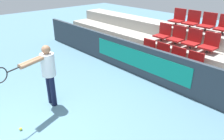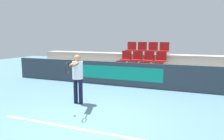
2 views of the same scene
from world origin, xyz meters
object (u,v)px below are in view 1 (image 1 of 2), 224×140
Objects in this scene: stadium_chair_6 at (192,40)px; stadium_chair_9 at (192,21)px; stadium_chair_10 at (207,23)px; tennis_player at (46,70)px; stadium_chair_2 at (176,59)px; tennis_ball at (21,129)px; stadium_chair_5 at (177,36)px; stadium_chair_0 at (147,50)px; stadium_chair_1 at (161,54)px; stadium_chair_4 at (163,33)px; stadium_chair_7 at (210,44)px; stadium_chair_8 at (178,18)px; stadium_chair_3 at (193,64)px.

stadium_chair_6 is 1.00× the size of stadium_chair_9.
tennis_player is at bearing -103.32° from stadium_chair_10.
stadium_chair_6 is (0.00, 0.86, 0.42)m from stadium_chair_2.
stadium_chair_9 is at bearing 108.44° from stadium_chair_2.
stadium_chair_10 is 9.09× the size of tennis_ball.
stadium_chair_10 reaches higher than stadium_chair_5.
stadium_chair_0 is 0.57m from stadium_chair_1.
stadium_chair_4 is 1.71m from stadium_chair_7.
stadium_chair_4 is (-1.14, 0.86, 0.42)m from stadium_chair_2.
stadium_chair_1 is 1.00× the size of stadium_chair_5.
tennis_player reaches higher than stadium_chair_7.
stadium_chair_2 is 1.91m from stadium_chair_10.
stadium_chair_2 is at bearing -56.30° from stadium_chair_8.
stadium_chair_8 reaches higher than stadium_chair_0.
stadium_chair_5 is 9.09× the size of tennis_ball.
stadium_chair_7 is at bearing 75.81° from tennis_ball.
stadium_chair_6 is at bearing 90.00° from stadium_chair_2.
stadium_chair_7 reaches higher than stadium_chair_0.
stadium_chair_2 is at bearing -71.56° from stadium_chair_9.
stadium_chair_5 is at bearing 90.00° from stadium_chair_1.
stadium_chair_10 is (0.57, 0.00, 0.00)m from stadium_chair_9.
stadium_chair_2 and stadium_chair_3 have the same top height.
stadium_chair_5 is at bearing 180.00° from stadium_chair_7.
stadium_chair_8 is 9.09× the size of tennis_ball.
stadium_chair_9 reaches higher than stadium_chair_1.
stadium_chair_5 is 0.38× the size of tennis_player.
stadium_chair_3 is at bearing 0.00° from stadium_chair_2.
stadium_chair_1 is 1.00× the size of stadium_chair_3.
stadium_chair_10 is at bearing 0.00° from stadium_chair_9.
stadium_chair_5 is 0.95m from stadium_chair_9.
tennis_ball is at bearing -85.73° from stadium_chair_0.
stadium_chair_1 is at bearing 87.12° from tennis_ball.
stadium_chair_2 is at bearing 0.00° from stadium_chair_1.
stadium_chair_10 is (0.00, 0.86, 0.42)m from stadium_chair_6.
tennis_player is (-1.83, -4.46, -0.12)m from stadium_chair_7.
stadium_chair_0 is 1.96m from stadium_chair_7.
stadium_chair_3 is at bearing 0.00° from stadium_chair_1.
stadium_chair_5 is at bearing 143.14° from stadium_chair_3.
tennis_player is at bearing -100.80° from stadium_chair_1.
stadium_chair_1 is 1.00× the size of stadium_chair_6.
stadium_chair_1 is at bearing -108.44° from stadium_chair_10.
stadium_chair_9 reaches higher than stadium_chair_2.
stadium_chair_10 is 5.49m from tennis_player.
stadium_chair_3 is (0.57, 0.00, 0.00)m from stadium_chair_2.
tennis_ball is (0.34, -4.57, -0.64)m from stadium_chair_0.
stadium_chair_6 is 1.00× the size of stadium_chair_7.
stadium_chair_5 is at bearing 87.58° from tennis_ball.
stadium_chair_4 is 0.38× the size of tennis_player.
stadium_chair_4 is at bearing 143.14° from stadium_chair_2.
stadium_chair_4 reaches higher than stadium_chair_2.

